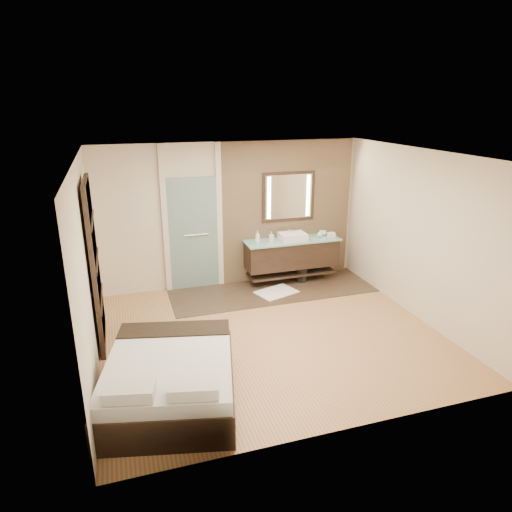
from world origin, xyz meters
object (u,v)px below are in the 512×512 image
object	(u,v)px
vanity	(292,254)
mirror_unit	(288,197)
bed	(171,378)
waste_bin	(302,275)

from	to	relation	value
vanity	mirror_unit	xyz separation A→B (m)	(0.00, 0.24, 1.07)
mirror_unit	bed	world-z (taller)	mirror_unit
bed	waste_bin	distance (m)	4.21
bed	waste_bin	world-z (taller)	bed
mirror_unit	bed	distance (m)	4.51
mirror_unit	waste_bin	xyz separation A→B (m)	(0.19, -0.31, -1.51)
vanity	waste_bin	world-z (taller)	vanity
vanity	waste_bin	size ratio (longest dim) A/B	6.67
vanity	waste_bin	xyz separation A→B (m)	(0.19, -0.07, -0.44)
bed	waste_bin	xyz separation A→B (m)	(2.94, 3.00, -0.15)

